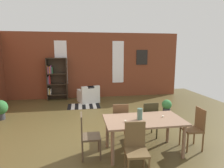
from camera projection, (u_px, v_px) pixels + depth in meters
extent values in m
plane|color=#4E4222|center=(100.00, 134.00, 5.23)|extent=(11.30, 11.30, 0.00)
cube|color=brown|center=(90.00, 66.00, 9.25)|extent=(8.66, 0.12, 3.07)
cube|color=white|center=(61.00, 63.00, 8.94)|extent=(0.55, 0.02, 2.00)
cube|color=white|center=(118.00, 62.00, 9.38)|extent=(0.55, 0.02, 2.00)
cube|color=#83624B|center=(144.00, 120.00, 4.19)|extent=(1.69, 0.94, 0.04)
cylinder|color=#83624B|center=(113.00, 148.00, 3.77)|extent=(0.07, 0.07, 0.73)
cylinder|color=#83624B|center=(184.00, 142.00, 4.01)|extent=(0.07, 0.07, 0.73)
cylinder|color=#83624B|center=(107.00, 132.00, 4.49)|extent=(0.07, 0.07, 0.73)
cylinder|color=#83624B|center=(168.00, 128.00, 4.73)|extent=(0.07, 0.07, 0.73)
cylinder|color=#4C7266|center=(140.00, 114.00, 4.15)|extent=(0.11, 0.11, 0.24)
cylinder|color=silver|center=(163.00, 116.00, 4.30)|extent=(0.04, 0.04, 0.03)
cylinder|color=silver|center=(125.00, 121.00, 4.00)|extent=(0.04, 0.04, 0.04)
cube|color=#34311B|center=(148.00, 120.00, 5.05)|extent=(0.40, 0.40, 0.04)
cube|color=#34311B|center=(151.00, 113.00, 4.83)|extent=(0.38, 0.03, 0.50)
cylinder|color=#34311B|center=(152.00, 125.00, 5.29)|extent=(0.04, 0.04, 0.43)
cylinder|color=#34311B|center=(139.00, 126.00, 5.24)|extent=(0.04, 0.04, 0.43)
cylinder|color=#34311B|center=(157.00, 131.00, 4.94)|extent=(0.04, 0.04, 0.43)
cylinder|color=#34311B|center=(143.00, 132.00, 4.88)|extent=(0.04, 0.04, 0.43)
cube|color=brown|center=(192.00, 130.00, 4.42)|extent=(0.42, 0.42, 0.04)
cube|color=brown|center=(200.00, 119.00, 4.40)|extent=(0.05, 0.38, 0.50)
cylinder|color=brown|center=(180.00, 136.00, 4.62)|extent=(0.04, 0.04, 0.43)
cylinder|color=brown|center=(188.00, 143.00, 4.26)|extent=(0.04, 0.04, 0.43)
cylinder|color=brown|center=(194.00, 135.00, 4.66)|extent=(0.04, 0.04, 0.43)
cylinder|color=brown|center=(203.00, 142.00, 4.31)|extent=(0.04, 0.04, 0.43)
cube|color=brown|center=(91.00, 137.00, 4.05)|extent=(0.40, 0.40, 0.04)
cube|color=brown|center=(82.00, 126.00, 3.98)|extent=(0.03, 0.38, 0.50)
cylinder|color=brown|center=(100.00, 151.00, 3.94)|extent=(0.04, 0.04, 0.43)
cylinder|color=brown|center=(99.00, 143.00, 4.29)|extent=(0.04, 0.04, 0.43)
cylinder|color=brown|center=(83.00, 152.00, 3.89)|extent=(0.04, 0.04, 0.43)
cylinder|color=brown|center=(82.00, 144.00, 4.24)|extent=(0.04, 0.04, 0.43)
cube|color=brown|center=(137.00, 152.00, 3.42)|extent=(0.43, 0.43, 0.04)
cube|color=brown|center=(135.00, 135.00, 3.56)|extent=(0.38, 0.06, 0.50)
cylinder|color=brown|center=(125.00, 160.00, 3.62)|extent=(0.04, 0.04, 0.43)
cylinder|color=brown|center=(144.00, 159.00, 3.66)|extent=(0.04, 0.04, 0.43)
cube|color=brown|center=(119.00, 122.00, 4.93)|extent=(0.41, 0.41, 0.04)
cube|color=brown|center=(121.00, 114.00, 4.70)|extent=(0.38, 0.04, 0.50)
cylinder|color=brown|center=(125.00, 127.00, 5.16)|extent=(0.04, 0.04, 0.43)
cylinder|color=brown|center=(111.00, 128.00, 5.12)|extent=(0.04, 0.04, 0.43)
cylinder|color=brown|center=(128.00, 133.00, 4.81)|extent=(0.04, 0.04, 0.43)
cylinder|color=brown|center=(113.00, 134.00, 4.77)|extent=(0.04, 0.04, 0.43)
cube|color=#2D2319|center=(47.00, 79.00, 8.77)|extent=(0.04, 0.32, 1.92)
cube|color=#2D2319|center=(67.00, 79.00, 8.91)|extent=(0.04, 0.32, 1.92)
cube|color=#2D2319|center=(57.00, 79.00, 8.99)|extent=(0.91, 0.01, 1.92)
cube|color=#2D2319|center=(58.00, 94.00, 8.96)|extent=(0.87, 0.32, 0.04)
cube|color=white|center=(49.00, 91.00, 8.87)|extent=(0.03, 0.24, 0.30)
cube|color=gold|center=(50.00, 92.00, 8.88)|extent=(0.04, 0.19, 0.24)
cube|color=white|center=(51.00, 92.00, 8.89)|extent=(0.03, 0.22, 0.25)
cube|color=#2D2319|center=(57.00, 84.00, 8.88)|extent=(0.87, 0.32, 0.04)
cube|color=#4C4C51|center=(48.00, 80.00, 8.78)|extent=(0.03, 0.24, 0.34)
cube|color=#8C4C8C|center=(49.00, 80.00, 8.79)|extent=(0.03, 0.17, 0.35)
cube|color=#B22D28|center=(50.00, 80.00, 8.79)|extent=(0.04, 0.20, 0.40)
cube|color=#2D2319|center=(57.00, 74.00, 8.80)|extent=(0.87, 0.32, 0.04)
cube|color=orange|center=(47.00, 70.00, 8.70)|extent=(0.03, 0.16, 0.36)
cube|color=#8C4C8C|center=(48.00, 70.00, 8.71)|extent=(0.04, 0.26, 0.30)
cube|color=orange|center=(50.00, 70.00, 8.72)|extent=(0.04, 0.21, 0.32)
cube|color=#8C4C8C|center=(51.00, 69.00, 8.73)|extent=(0.04, 0.24, 0.36)
cube|color=#33724C|center=(52.00, 70.00, 8.74)|extent=(0.04, 0.25, 0.29)
cube|color=#2D2319|center=(56.00, 58.00, 8.68)|extent=(0.87, 0.32, 0.04)
cube|color=silver|center=(88.00, 97.00, 8.57)|extent=(1.00, 1.00, 0.40)
cube|color=silver|center=(91.00, 90.00, 8.22)|extent=(0.81, 0.39, 0.35)
cube|color=silver|center=(95.00, 91.00, 8.67)|extent=(0.33, 0.72, 0.15)
cube|color=silver|center=(81.00, 92.00, 8.37)|extent=(0.33, 0.72, 0.15)
cube|color=black|center=(90.00, 87.00, 8.20)|extent=(0.32, 0.24, 0.08)
cylinder|color=#333338|center=(1.00, 116.00, 6.36)|extent=(0.27, 0.27, 0.21)
sphere|color=#2D6B33|center=(0.00, 108.00, 6.31)|extent=(0.48, 0.48, 0.48)
cylinder|color=#333338|center=(166.00, 111.00, 6.98)|extent=(0.27, 0.27, 0.19)
sphere|color=#387F42|center=(167.00, 104.00, 6.94)|extent=(0.35, 0.35, 0.35)
cube|color=black|center=(69.00, 107.00, 7.82)|extent=(0.14, 0.88, 0.01)
cube|color=white|center=(73.00, 107.00, 7.84)|extent=(0.14, 0.88, 0.01)
cube|color=black|center=(77.00, 106.00, 7.86)|extent=(0.14, 0.88, 0.01)
cube|color=white|center=(80.00, 106.00, 7.89)|extent=(0.14, 0.88, 0.01)
cube|color=black|center=(84.00, 106.00, 7.91)|extent=(0.14, 0.88, 0.01)
cube|color=white|center=(87.00, 106.00, 7.93)|extent=(0.14, 0.88, 0.01)
cube|color=black|center=(91.00, 106.00, 7.96)|extent=(0.14, 0.88, 0.01)
cube|color=white|center=(94.00, 106.00, 7.98)|extent=(0.14, 0.88, 0.01)
cube|color=black|center=(98.00, 105.00, 8.00)|extent=(0.14, 0.88, 0.01)
cube|color=black|center=(142.00, 57.00, 9.53)|extent=(0.56, 0.03, 0.72)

